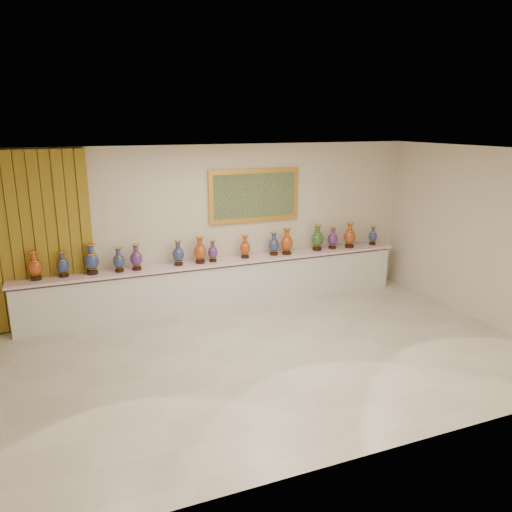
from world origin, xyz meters
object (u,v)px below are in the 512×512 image
(counter, at_px, (221,284))
(vase_0, at_px, (35,267))
(vase_2, at_px, (92,261))
(vase_1, at_px, (63,265))

(counter, height_order, vase_0, vase_0)
(counter, distance_m, vase_2, 2.38)
(vase_1, bearing_deg, vase_2, -2.12)
(counter, bearing_deg, vase_0, 179.86)
(counter, bearing_deg, vase_1, 179.66)
(counter, distance_m, vase_1, 2.81)
(counter, xyz_separation_m, vase_0, (-3.16, 0.01, 0.68))
(vase_1, bearing_deg, counter, -0.34)
(vase_2, bearing_deg, vase_0, 179.46)
(counter, relative_size, vase_0, 15.06)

